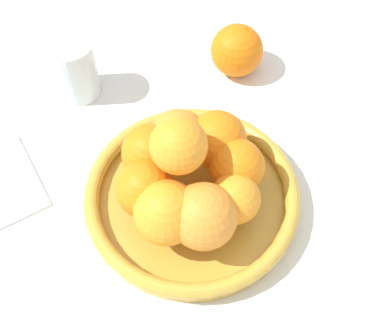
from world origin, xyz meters
TOP-DOWN VIEW (x-y plane):
  - ground_plane at (0.00, 0.00)m, footprint 4.00×4.00m
  - fruit_bowl at (0.00, 0.00)m, footprint 0.29×0.29m
  - orange_pile at (-0.00, 0.00)m, footprint 0.20×0.19m
  - stray_orange at (0.22, 0.14)m, footprint 0.08×0.08m
  - drinking_glass at (0.01, 0.27)m, footprint 0.07×0.07m

SIDE VIEW (x-z plane):
  - ground_plane at x=0.00m, z-range 0.00..0.00m
  - fruit_bowl at x=0.00m, z-range 0.00..0.04m
  - stray_orange at x=0.22m, z-range 0.00..0.08m
  - drinking_glass at x=0.01m, z-range 0.00..0.10m
  - orange_pile at x=0.00m, z-range 0.01..0.15m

